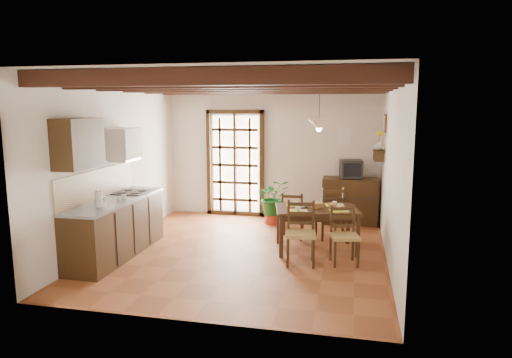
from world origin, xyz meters
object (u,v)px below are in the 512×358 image
(kitchen_counter, at_px, (116,227))
(pendant_lamp, at_px, (319,124))
(chair_far_left, at_px, (293,224))
(sideboard, at_px, (350,201))
(chair_near_left, at_px, (301,245))
(potted_plant, at_px, (273,196))
(dining_table, at_px, (317,213))
(crt_tv, at_px, (351,169))
(chair_near_right, at_px, (344,246))
(chair_far_right, at_px, (329,222))

(kitchen_counter, height_order, pendant_lamp, pendant_lamp)
(chair_far_left, relative_size, sideboard, 0.78)
(pendant_lamp, bearing_deg, kitchen_counter, -161.31)
(chair_near_left, relative_size, pendant_lamp, 1.13)
(potted_plant, distance_m, pendant_lamp, 2.32)
(dining_table, relative_size, potted_plant, 0.78)
(crt_tv, height_order, pendant_lamp, pendant_lamp)
(chair_near_right, relative_size, crt_tv, 1.84)
(potted_plant, bearing_deg, pendant_lamp, -55.44)
(chair_near_left, relative_size, chair_far_left, 1.12)
(dining_table, bearing_deg, sideboard, 62.00)
(dining_table, distance_m, sideboard, 1.96)
(kitchen_counter, bearing_deg, potted_plant, 50.14)
(chair_near_right, relative_size, chair_far_right, 0.92)
(potted_plant, relative_size, pendant_lamp, 2.23)
(kitchen_counter, height_order, potted_plant, potted_plant)
(kitchen_counter, xyz_separation_m, pendant_lamp, (3.09, 1.04, 1.60))
(crt_tv, xyz_separation_m, potted_plant, (-1.52, -0.32, -0.55))
(dining_table, height_order, chair_far_left, chair_far_left)
(chair_near_left, bearing_deg, pendant_lamp, 70.82)
(chair_far_right, xyz_separation_m, sideboard, (0.34, 1.15, 0.17))
(kitchen_counter, relative_size, dining_table, 1.53)
(chair_far_right, distance_m, sideboard, 1.22)
(chair_far_right, relative_size, crt_tv, 2.00)
(crt_tv, height_order, potted_plant, potted_plant)
(chair_far_right, bearing_deg, potted_plant, -58.58)
(crt_tv, bearing_deg, chair_near_right, -100.89)
(crt_tv, bearing_deg, kitchen_counter, -151.65)
(kitchen_counter, xyz_separation_m, dining_table, (3.09, 0.94, 0.15))
(pendant_lamp, bearing_deg, dining_table, -90.00)
(chair_near_right, bearing_deg, dining_table, 114.19)
(potted_plant, bearing_deg, crt_tv, 11.98)
(chair_near_right, bearing_deg, kitchen_counter, 171.35)
(chair_near_left, xyz_separation_m, crt_tv, (0.69, 2.60, 0.82))
(sideboard, bearing_deg, dining_table, -105.52)
(kitchen_counter, bearing_deg, dining_table, 17.01)
(chair_far_left, bearing_deg, sideboard, -129.26)
(dining_table, bearing_deg, chair_near_left, -116.01)
(chair_far_right, bearing_deg, pendant_lamp, 50.68)
(dining_table, bearing_deg, crt_tv, 61.95)
(dining_table, height_order, potted_plant, potted_plant)
(chair_far_right, bearing_deg, crt_tv, -130.10)
(chair_near_right, bearing_deg, crt_tv, 74.36)
(chair_far_left, height_order, sideboard, sideboard)
(chair_near_left, relative_size, crt_tv, 2.00)
(chair_far_right, bearing_deg, kitchen_counter, 3.57)
(chair_near_left, xyz_separation_m, chair_far_right, (0.35, 1.45, -0.00))
(chair_near_right, relative_size, pendant_lamp, 1.04)
(crt_tv, relative_size, pendant_lamp, 0.56)
(chair_near_right, distance_m, potted_plant, 2.61)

